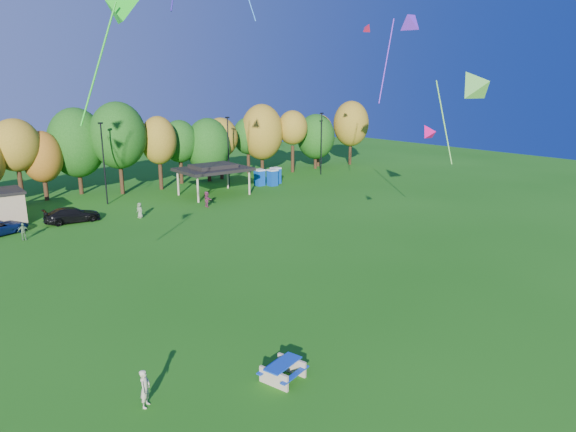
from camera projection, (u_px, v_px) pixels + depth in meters
ground at (341, 350)px, 25.92m from camera, size 160.00×160.00×0.00m
tree_line at (60, 149)px, 58.60m from camera, size 93.57×10.55×11.15m
lamp_posts at (104, 161)px, 56.45m from camera, size 64.50×0.25×9.09m
pavilion at (213, 169)px, 61.72m from camera, size 8.20×6.20×3.77m
porta_potties at (269, 177)px, 68.50m from camera, size 3.75×2.27×2.18m
picnic_table at (283, 370)px, 23.27m from camera, size 2.29×2.06×0.83m
kite_flyer at (145, 388)px, 21.22m from camera, size 0.71×0.71×1.67m
car_c at (0, 228)px, 45.79m from camera, size 5.16×3.63×1.31m
car_d at (72, 215)px, 49.90m from camera, size 5.30×2.48×1.50m
far_person_0 at (140, 210)px, 51.52m from camera, size 0.68×0.87×1.57m
far_person_2 at (207, 199)px, 56.16m from camera, size 0.68×1.66×1.75m
far_person_3 at (23, 231)px, 44.17m from camera, size 0.92×0.43×1.53m
kite_3 at (428, 131)px, 30.48m from camera, size 0.93×1.22×1.17m
kite_4 at (368, 27)px, 51.67m from camera, size 1.30×1.51×1.28m
kite_7 at (472, 82)px, 39.53m from camera, size 3.01×5.16×8.12m
kite_8 at (127, 8)px, 28.85m from camera, size 4.64×2.27×7.68m
kite_12 at (412, 20)px, 46.51m from camera, size 5.18×2.80×8.72m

